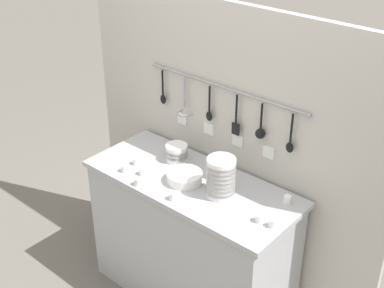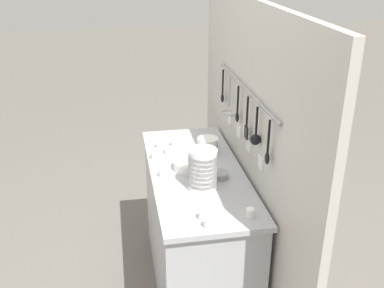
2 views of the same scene
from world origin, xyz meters
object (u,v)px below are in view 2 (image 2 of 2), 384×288
at_px(cup_centre, 162,173).
at_px(cup_mid_row, 174,143).
at_px(cup_front_right, 250,213).
at_px(cup_back_right, 154,155).
at_px(bowl_stack_nested_right, 208,146).
at_px(plate_stack, 190,164).
at_px(cup_edge_far, 159,144).
at_px(bowl_stack_back_corner, 203,169).
at_px(steel_mixing_bowl, 219,175).
at_px(cup_by_caddy, 203,215).
at_px(cup_front_left, 208,223).
at_px(cup_edge_near, 168,150).

xyz_separation_m(cup_centre, cup_mid_row, (-0.41, 0.12, 0.00)).
bearing_deg(cup_front_right, cup_back_right, -151.24).
bearing_deg(bowl_stack_nested_right, cup_front_right, 4.29).
height_order(plate_stack, cup_edge_far, plate_stack).
bearing_deg(bowl_stack_back_corner, cup_edge_far, -162.96).
bearing_deg(cup_back_right, cup_front_right, 28.76).
relative_size(bowl_stack_nested_right, steel_mixing_bowl, 1.29).
distance_m(bowl_stack_nested_right, cup_back_right, 0.34).
distance_m(bowl_stack_nested_right, steel_mixing_bowl, 0.33).
bearing_deg(steel_mixing_bowl, cup_centre, -101.66).
relative_size(bowl_stack_nested_right, cup_by_caddy, 3.05).
bearing_deg(cup_front_left, cup_centre, -164.11).
relative_size(bowl_stack_back_corner, cup_front_right, 5.29).
height_order(cup_back_right, cup_front_right, same).
bearing_deg(cup_edge_far, cup_back_right, -17.02).
height_order(cup_mid_row, cup_by_caddy, same).
relative_size(cup_edge_far, cup_back_right, 1.00).
distance_m(bowl_stack_back_corner, cup_edge_far, 0.60).
height_order(plate_stack, cup_mid_row, plate_stack).
bearing_deg(steel_mixing_bowl, cup_mid_row, -157.97).
bearing_deg(bowl_stack_back_corner, plate_stack, -173.91).
height_order(steel_mixing_bowl, cup_centre, cup_centre).
distance_m(steel_mixing_bowl, cup_mid_row, 0.51).
height_order(plate_stack, cup_by_caddy, plate_stack).
bearing_deg(cup_by_caddy, cup_front_left, 7.83).
relative_size(bowl_stack_back_corner, cup_edge_far, 5.29).
relative_size(steel_mixing_bowl, cup_back_right, 2.36).
relative_size(plate_stack, cup_mid_row, 4.67).
bearing_deg(cup_mid_row, bowl_stack_back_corner, 7.31).
relative_size(cup_centre, cup_front_left, 1.00).
xyz_separation_m(bowl_stack_back_corner, cup_by_caddy, (0.29, -0.06, -0.09)).
bearing_deg(cup_edge_far, cup_by_caddy, 7.76).
height_order(steel_mixing_bowl, cup_edge_near, cup_edge_near).
bearing_deg(bowl_stack_back_corner, bowl_stack_nested_right, 164.46).
relative_size(steel_mixing_bowl, cup_mid_row, 2.36).
height_order(bowl_stack_back_corner, cup_edge_near, bowl_stack_back_corner).
distance_m(bowl_stack_back_corner, cup_edge_near, 0.49).
height_order(cup_edge_near, cup_front_right, same).
distance_m(cup_edge_near, cup_back_right, 0.11).
bearing_deg(steel_mixing_bowl, cup_back_right, -132.09).
bearing_deg(cup_back_right, cup_edge_far, 162.98).
height_order(plate_stack, steel_mixing_bowl, plate_stack).
distance_m(cup_centre, cup_edge_near, 0.31).
xyz_separation_m(cup_by_caddy, cup_front_left, (0.07, 0.01, 0.00)).
distance_m(bowl_stack_back_corner, bowl_stack_nested_right, 0.45).
height_order(steel_mixing_bowl, cup_edge_far, cup_edge_far).
distance_m(bowl_stack_nested_right, cup_by_caddy, 0.74).
distance_m(cup_edge_far, cup_edge_near, 0.11).
xyz_separation_m(cup_centre, cup_front_right, (0.48, 0.37, 0.00)).
bearing_deg(cup_front_left, cup_back_right, -167.22).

